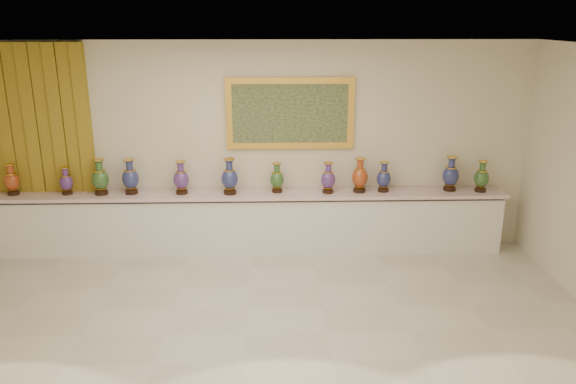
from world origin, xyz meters
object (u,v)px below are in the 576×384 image
object	(u,v)px
vase_1	(66,182)
vase_2	(100,179)
vase_0	(12,181)
counter	(252,223)

from	to	relation	value
vase_1	vase_2	bearing A→B (deg)	-2.84
vase_0	counter	bearing A→B (deg)	0.06
counter	vase_2	world-z (taller)	vase_2
vase_0	vase_2	xyz separation A→B (m)	(1.24, -0.02, 0.03)
counter	vase_0	bearing A→B (deg)	-179.94
counter	vase_1	size ratio (longest dim) A/B	18.53
counter	vase_2	xyz separation A→B (m)	(-2.10, -0.03, 0.69)
vase_0	vase_2	distance (m)	1.24
counter	vase_2	size ratio (longest dim) A/B	14.34
vase_2	vase_1	bearing A→B (deg)	177.16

